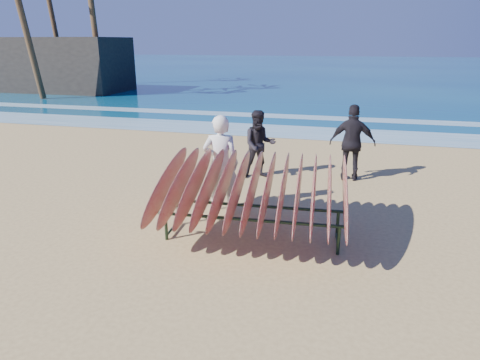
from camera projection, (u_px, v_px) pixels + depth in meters
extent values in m
plane|color=tan|center=(228.00, 247.00, 7.31)|extent=(120.00, 120.00, 0.00)
plane|color=navy|center=(341.00, 67.00, 57.92)|extent=(160.00, 160.00, 0.00)
plane|color=white|center=(300.00, 132.00, 16.51)|extent=(160.00, 160.00, 0.00)
plane|color=white|center=(309.00, 117.00, 19.73)|extent=(160.00, 160.00, 0.00)
cylinder|color=black|center=(166.00, 227.00, 7.50)|extent=(0.06, 0.06, 0.50)
cylinder|color=black|center=(339.00, 241.00, 6.97)|extent=(0.06, 0.06, 0.50)
cylinder|color=black|center=(178.00, 213.00, 8.10)|extent=(0.06, 0.06, 0.50)
cylinder|color=black|center=(338.00, 225.00, 7.57)|extent=(0.06, 0.06, 0.50)
cylinder|color=black|center=(249.00, 220.00, 7.15)|extent=(3.20, 0.27, 0.06)
cylinder|color=black|center=(255.00, 206.00, 7.76)|extent=(3.20, 0.27, 0.06)
cylinder|color=black|center=(173.00, 228.00, 7.85)|extent=(0.09, 0.65, 0.04)
cylinder|color=black|center=(337.00, 241.00, 7.32)|extent=(0.09, 0.65, 0.04)
ellipsoid|color=#6D070B|center=(167.00, 183.00, 7.60)|extent=(0.23, 2.57, 1.16)
ellipsoid|color=#6D070B|center=(181.00, 184.00, 7.55)|extent=(0.23, 2.57, 1.16)
ellipsoid|color=#6D070B|center=(195.00, 185.00, 7.51)|extent=(0.23, 2.57, 1.16)
ellipsoid|color=#6D070B|center=(209.00, 186.00, 7.46)|extent=(0.23, 2.57, 1.16)
ellipsoid|color=#6D070B|center=(223.00, 187.00, 7.41)|extent=(0.23, 2.57, 1.16)
ellipsoid|color=#6D070B|center=(238.00, 188.00, 7.37)|extent=(0.23, 2.57, 1.16)
ellipsoid|color=#6D070B|center=(253.00, 189.00, 7.32)|extent=(0.23, 2.57, 1.16)
ellipsoid|color=#6D070B|center=(268.00, 190.00, 7.27)|extent=(0.23, 2.57, 1.16)
ellipsoid|color=#6D070B|center=(283.00, 191.00, 7.23)|extent=(0.23, 2.57, 1.16)
ellipsoid|color=#6D070B|center=(298.00, 191.00, 7.18)|extent=(0.23, 2.57, 1.16)
ellipsoid|color=#6D070B|center=(314.00, 192.00, 7.14)|extent=(0.23, 2.57, 1.16)
ellipsoid|color=#6D070B|center=(329.00, 193.00, 7.09)|extent=(0.23, 2.57, 1.16)
ellipsoid|color=#6D070B|center=(345.00, 194.00, 7.04)|extent=(0.23, 2.57, 1.16)
imported|color=silver|center=(221.00, 164.00, 8.62)|extent=(0.79, 0.58, 1.99)
imported|color=black|center=(259.00, 145.00, 10.78)|extent=(1.01, 0.90, 1.73)
imported|color=black|center=(352.00, 143.00, 10.57)|extent=(1.12, 0.47, 1.90)
cube|color=#2D2823|center=(66.00, 65.00, 29.64)|extent=(8.13, 4.52, 3.61)
cylinder|color=brown|center=(24.00, 22.00, 24.09)|extent=(0.36, 1.80, 8.74)
cylinder|color=brown|center=(94.00, 25.00, 26.76)|extent=(0.36, 0.86, 8.62)
cylinder|color=brown|center=(51.00, 12.00, 31.57)|extent=(0.36, 1.67, 10.84)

